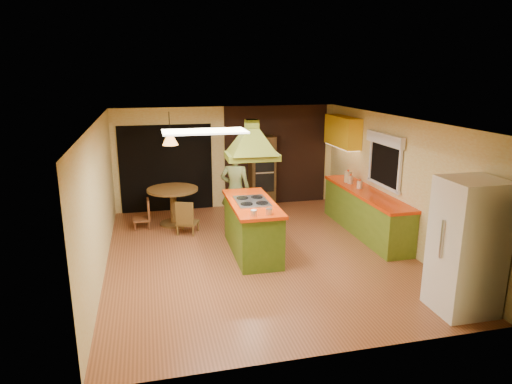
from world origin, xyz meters
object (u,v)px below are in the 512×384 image
object	(u,v)px
refrigerator	(467,247)
dining_table	(173,199)
canister_large	(348,177)
man	(235,190)
wall_oven	(262,172)
kitchen_island	(252,227)

from	to	relation	value
refrigerator	dining_table	bearing A→B (deg)	128.55
refrigerator	dining_table	xyz separation A→B (m)	(-3.75, 4.78, -0.38)
dining_table	canister_large	xyz separation A→B (m)	(3.83, -0.69, 0.45)
man	wall_oven	bearing A→B (deg)	-99.65
man	canister_large	bearing A→B (deg)	-157.89
wall_oven	dining_table	xyz separation A→B (m)	(-2.24, -0.84, -0.31)
canister_large	refrigerator	bearing A→B (deg)	-91.11
man	refrigerator	world-z (taller)	refrigerator
kitchen_island	refrigerator	xyz separation A→B (m)	(2.42, -2.79, 0.46)
dining_table	canister_large	world-z (taller)	canister_large
man	refrigerator	size ratio (longest dim) A/B	0.91
wall_oven	canister_large	xyz separation A→B (m)	(1.60, -1.53, 0.14)
man	refrigerator	xyz separation A→B (m)	(2.47, -4.14, 0.09)
kitchen_island	dining_table	size ratio (longest dim) A/B	1.81
man	canister_large	world-z (taller)	man
refrigerator	canister_large	world-z (taller)	refrigerator
kitchen_island	man	bearing A→B (deg)	92.97
man	canister_large	size ratio (longest dim) A/B	7.32
wall_oven	refrigerator	bearing A→B (deg)	-73.76
refrigerator	dining_table	world-z (taller)	refrigerator
kitchen_island	man	size ratio (longest dim) A/B	1.15
kitchen_island	wall_oven	bearing A→B (deg)	73.16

